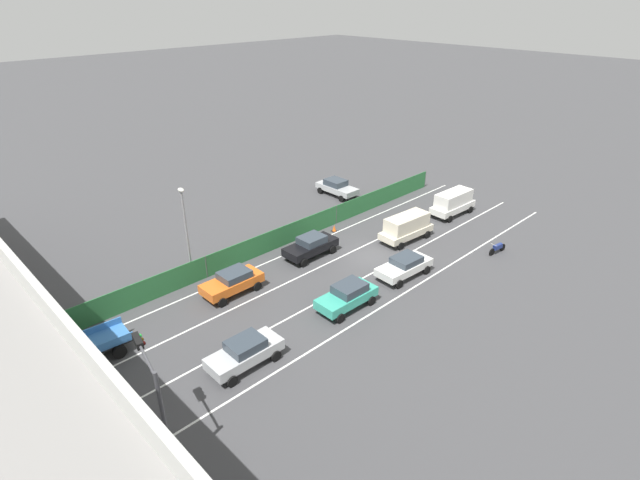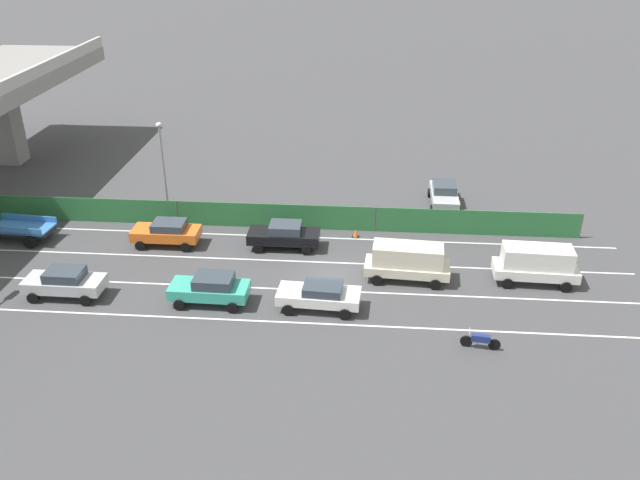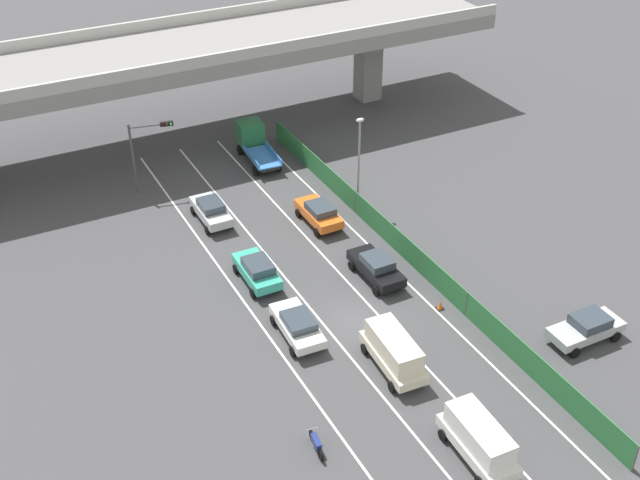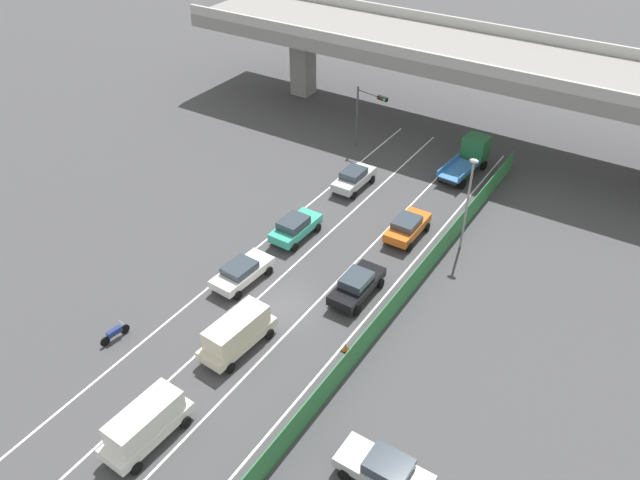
% 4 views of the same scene
% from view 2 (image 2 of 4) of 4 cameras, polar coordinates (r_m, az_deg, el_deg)
% --- Properties ---
extents(ground_plane, '(300.00, 300.00, 0.00)m').
position_cam_2_polar(ground_plane, '(38.77, 0.87, -3.15)').
color(ground_plane, '#424244').
extents(lane_line_left_edge, '(0.14, 44.29, 0.01)m').
position_cam_2_polar(lane_line_left_edge, '(35.02, -6.51, -6.93)').
color(lane_line_left_edge, silver).
rests_on(lane_line_left_edge, ground).
extents(lane_line_mid_left, '(0.14, 44.29, 0.01)m').
position_cam_2_polar(lane_line_mid_left, '(37.79, -5.60, -4.14)').
color(lane_line_mid_left, silver).
rests_on(lane_line_mid_left, ground).
extents(lane_line_mid_right, '(0.14, 44.29, 0.01)m').
position_cam_2_polar(lane_line_mid_right, '(40.65, -4.82, -1.74)').
color(lane_line_mid_right, silver).
rests_on(lane_line_mid_right, ground).
extents(lane_line_right_edge, '(0.14, 44.29, 0.01)m').
position_cam_2_polar(lane_line_right_edge, '(43.58, -4.14, 0.35)').
color(lane_line_right_edge, silver).
rests_on(lane_line_right_edge, ground).
extents(green_fence, '(0.10, 40.39, 1.74)m').
position_cam_2_polar(green_fence, '(44.35, -3.94, 2.09)').
color(green_fence, '#2D753D').
rests_on(green_fence, ground).
extents(car_van_white, '(2.19, 4.81, 2.25)m').
position_cam_2_polar(car_van_white, '(39.53, 18.26, -1.90)').
color(car_van_white, silver).
rests_on(car_van_white, ground).
extents(car_taxi_orange, '(2.03, 4.27, 1.62)m').
position_cam_2_polar(car_taxi_orange, '(43.09, -13.14, 0.69)').
color(car_taxi_orange, orange).
rests_on(car_taxi_orange, ground).
extents(car_van_cream, '(2.33, 4.99, 2.20)m').
position_cam_2_polar(car_van_cream, '(38.19, 7.59, -1.77)').
color(car_van_cream, beige).
rests_on(car_van_cream, ground).
extents(car_sedan_white, '(2.26, 4.55, 1.51)m').
position_cam_2_polar(car_sedan_white, '(35.35, -0.02, -4.75)').
color(car_sedan_white, white).
rests_on(car_sedan_white, ground).
extents(car_sedan_silver, '(1.99, 4.36, 1.66)m').
position_cam_2_polar(car_sedan_silver, '(39.04, -21.27, -3.40)').
color(car_sedan_silver, '#B7BABC').
rests_on(car_sedan_silver, ground).
extents(car_sedan_black, '(2.03, 4.52, 1.67)m').
position_cam_2_polar(car_sedan_black, '(41.66, -3.13, 0.48)').
color(car_sedan_black, black).
rests_on(car_sedan_black, ground).
extents(car_taxi_teal, '(2.08, 4.32, 1.68)m').
position_cam_2_polar(car_taxi_teal, '(36.28, -9.47, -4.12)').
color(car_taxi_teal, teal).
rests_on(car_taxi_teal, ground).
extents(motorcycle, '(0.60, 1.95, 0.93)m').
position_cam_2_polar(motorcycle, '(33.48, 13.75, -8.44)').
color(motorcycle, black).
rests_on(motorcycle, ground).
extents(parked_wagon_silver, '(4.51, 2.10, 1.62)m').
position_cam_2_polar(parked_wagon_silver, '(48.64, 10.71, 3.99)').
color(parked_wagon_silver, '#B2B5B7').
rests_on(parked_wagon_silver, ground).
extents(street_lamp, '(0.60, 0.36, 6.97)m').
position_cam_2_polar(street_lamp, '(45.38, -13.47, 6.58)').
color(street_lamp, gray).
rests_on(street_lamp, ground).
extents(traffic_cone, '(0.47, 0.47, 0.57)m').
position_cam_2_polar(traffic_cone, '(43.30, 3.11, 0.58)').
color(traffic_cone, orange).
rests_on(traffic_cone, ground).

